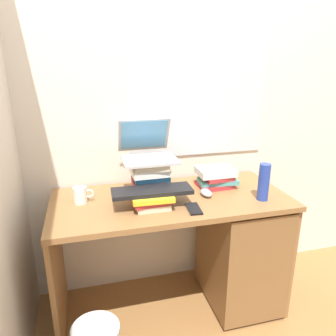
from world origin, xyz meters
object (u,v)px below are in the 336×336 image
object	(u,v)px
desk	(224,244)
mug	(81,195)
book_stack_keyboard_riser	(152,200)
water_bottle	(264,182)
laptop	(147,149)
cell_phone	(194,209)
book_stack_side	(216,177)
book_stack_tall	(150,179)
computer_mouse	(206,193)
keyboard	(152,191)

from	to	relation	value
desk	mug	size ratio (longest dim) A/B	12.19
book_stack_keyboard_riser	water_bottle	bearing A→B (deg)	-5.60
laptop	cell_phone	world-z (taller)	laptop
book_stack_side	water_bottle	xyz separation A→B (m)	(0.18, -0.25, 0.04)
book_stack_tall	cell_phone	bearing A→B (deg)	-52.33
book_stack_tall	book_stack_side	size ratio (longest dim) A/B	0.91
laptop	computer_mouse	bearing A→B (deg)	-25.72
desk	cell_phone	size ratio (longest dim) A/B	9.78
book_stack_side	mug	xyz separation A→B (m)	(-0.80, -0.03, -0.02)
book_stack_side	water_bottle	size ratio (longest dim) A/B	1.17
cell_phone	laptop	bearing A→B (deg)	125.52
water_bottle	book_stack_side	bearing A→B (deg)	125.64
keyboard	computer_mouse	world-z (taller)	keyboard
book_stack_side	mug	bearing A→B (deg)	-177.66
book_stack_side	keyboard	xyz separation A→B (m)	(-0.44, -0.18, 0.03)
laptop	computer_mouse	distance (m)	0.42
book_stack_keyboard_riser	laptop	distance (m)	0.31
book_stack_side	book_stack_tall	bearing A→B (deg)	-175.07
water_bottle	keyboard	bearing A→B (deg)	173.81
mug	desk	bearing A→B (deg)	-5.54
cell_phone	desk	bearing A→B (deg)	36.29
book_stack_tall	cell_phone	xyz separation A→B (m)	(0.18, -0.24, -0.10)
desk	book_stack_tall	xyz separation A→B (m)	(-0.45, 0.08, 0.45)
book_stack_side	keyboard	bearing A→B (deg)	-157.59
desk	cell_phone	distance (m)	0.46
book_stack_keyboard_riser	computer_mouse	distance (m)	0.34
book_stack_keyboard_riser	book_stack_side	distance (m)	0.48
laptop	desk	bearing A→B (deg)	-18.34
water_bottle	cell_phone	world-z (taller)	water_bottle
laptop	keyboard	distance (m)	0.27
keyboard	mug	world-z (taller)	keyboard
desk	book_stack_side	world-z (taller)	book_stack_side
book_stack_tall	keyboard	bearing A→B (deg)	-97.23
book_stack_keyboard_riser	keyboard	bearing A→B (deg)	52.84
book_stack_tall	cell_phone	world-z (taller)	book_stack_tall
laptop	water_bottle	xyz separation A→B (m)	(0.59, -0.28, -0.15)
laptop	computer_mouse	size ratio (longest dim) A/B	3.15
book_stack_tall	water_bottle	bearing A→B (deg)	-19.48
desk	book_stack_tall	size ratio (longest dim) A/B	6.00
book_stack_tall	laptop	xyz separation A→B (m)	(0.00, 0.07, 0.15)
book_stack_tall	computer_mouse	distance (m)	0.33
book_stack_tall	keyboard	world-z (taller)	book_stack_tall
book_stack_tall	laptop	size ratio (longest dim) A/B	0.68
desk	cell_phone	xyz separation A→B (m)	(-0.26, -0.16, 0.35)
computer_mouse	water_bottle	xyz separation A→B (m)	(0.28, -0.13, 0.09)
laptop	keyboard	xyz separation A→B (m)	(-0.02, -0.21, -0.17)
book_stack_tall	book_stack_side	bearing A→B (deg)	4.93
mug	cell_phone	bearing A→B (deg)	-22.98
mug	cell_phone	distance (m)	0.61
desk	water_bottle	bearing A→B (deg)	-41.76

